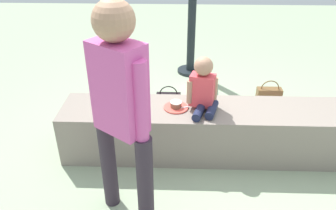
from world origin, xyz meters
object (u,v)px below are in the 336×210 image
(party_cup_red, at_px, (122,95))
(cake_plate, at_px, (176,106))
(cake_box_white, at_px, (201,85))
(handbag_brown_canvas, at_px, (269,97))
(gift_bag, at_px, (289,114))
(water_bottle_near_gift, at_px, (264,111))
(child_seated, at_px, (203,88))
(handbag_black_leather, at_px, (169,102))
(adult_standing, at_px, (120,102))

(party_cup_red, bearing_deg, cake_plate, -56.80)
(party_cup_red, relative_size, cake_box_white, 0.38)
(cake_plate, bearing_deg, handbag_brown_canvas, 40.14)
(gift_bag, distance_m, water_bottle_near_gift, 0.27)
(child_seated, bearing_deg, handbag_brown_canvas, 47.13)
(cake_plate, bearing_deg, handbag_black_leather, 96.98)
(handbag_black_leather, bearing_deg, gift_bag, -11.99)
(cake_box_white, bearing_deg, adult_standing, -107.52)
(party_cup_red, bearing_deg, child_seated, -48.72)
(child_seated, height_order, party_cup_red, child_seated)
(child_seated, distance_m, handbag_brown_canvas, 1.37)
(water_bottle_near_gift, distance_m, handbag_brown_canvas, 0.30)
(cake_plate, xyz_separation_m, handbag_black_leather, (-0.09, 0.74, -0.38))
(cake_plate, xyz_separation_m, cake_box_white, (0.31, 1.30, -0.43))
(cake_box_white, bearing_deg, handbag_brown_canvas, -27.16)
(handbag_black_leather, distance_m, handbag_brown_canvas, 1.18)
(water_bottle_near_gift, relative_size, party_cup_red, 1.76)
(child_seated, xyz_separation_m, cake_box_white, (0.08, 1.31, -0.62))
(adult_standing, height_order, handbag_brown_canvas, adult_standing)
(child_seated, xyz_separation_m, handbag_black_leather, (-0.32, 0.74, -0.57))
(cake_plate, relative_size, handbag_black_leather, 0.69)
(child_seated, xyz_separation_m, adult_standing, (-0.57, -0.77, 0.28))
(child_seated, relative_size, cake_box_white, 1.56)
(cake_box_white, relative_size, handbag_brown_canvas, 0.94)
(adult_standing, distance_m, cake_plate, 0.97)
(cake_plate, height_order, water_bottle_near_gift, cake_plate)
(adult_standing, xyz_separation_m, water_bottle_near_gift, (1.32, 1.40, -0.87))
(gift_bag, distance_m, party_cup_red, 1.94)
(adult_standing, height_order, cake_box_white, adult_standing)
(handbag_black_leather, bearing_deg, adult_standing, -99.45)
(cake_plate, height_order, party_cup_red, cake_plate)
(gift_bag, bearing_deg, child_seated, -153.69)
(child_seated, height_order, cake_box_white, child_seated)
(cake_box_white, distance_m, handbag_brown_canvas, 0.86)
(handbag_brown_canvas, bearing_deg, child_seated, -132.87)
(adult_standing, xyz_separation_m, gift_bag, (1.53, 1.24, -0.81))
(water_bottle_near_gift, bearing_deg, handbag_brown_canvas, 69.40)
(water_bottle_near_gift, height_order, handbag_black_leather, handbag_black_leather)
(child_seated, relative_size, gift_bag, 1.39)
(adult_standing, xyz_separation_m, cake_box_white, (0.66, 2.08, -0.90))
(handbag_black_leather, height_order, handbag_brown_canvas, handbag_brown_canvas)
(cake_box_white, relative_size, handbag_black_leather, 0.95)
(gift_bag, height_order, party_cup_red, gift_bag)
(cake_plate, distance_m, water_bottle_near_gift, 1.23)
(adult_standing, xyz_separation_m, cake_plate, (0.34, 0.77, -0.47))
(water_bottle_near_gift, distance_m, party_cup_red, 1.69)
(adult_standing, bearing_deg, cake_plate, 66.09)
(water_bottle_near_gift, bearing_deg, cake_plate, -147.08)
(cake_plate, relative_size, handbag_brown_canvas, 0.68)
(cake_box_white, height_order, handbag_brown_canvas, handbag_brown_canvas)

